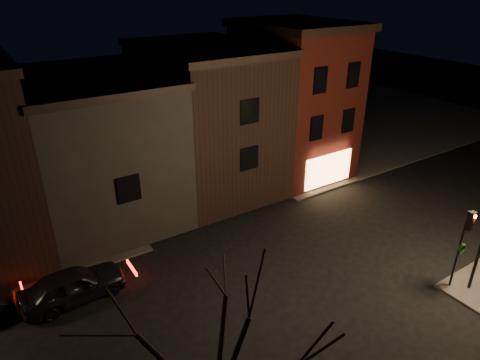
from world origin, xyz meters
The scene contains 8 objects.
ground centered at (0.00, 0.00, 0.00)m, with size 120.00×120.00×0.00m, color black.
sidewalk_far_right centered at (20.00, 20.00, 0.06)m, with size 30.00×30.00×0.12m, color #2D2B28.
corner_building centered at (8.00, 9.47, 5.40)m, with size 6.50×8.50×10.50m.
row_building_a centered at (1.50, 10.50, 4.83)m, with size 7.30×10.30×9.40m.
row_building_b centered at (-5.75, 10.50, 4.33)m, with size 7.80×10.30×8.40m.
traffic_signal centered at (5.60, -5.51, 2.81)m, with size 0.58×0.38×4.05m.
bare_tree_left centered at (-8.00, -7.00, 5.43)m, with size 5.60×5.60×7.50m.
parked_car_a centered at (-9.40, 3.39, 0.77)m, with size 1.83×4.54×1.55m, color black.
Camera 1 is at (-11.42, -13.46, 13.31)m, focal length 32.00 mm.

